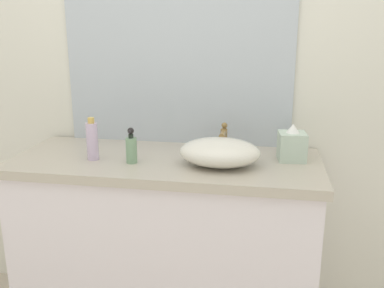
{
  "coord_description": "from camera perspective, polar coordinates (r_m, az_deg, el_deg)",
  "views": [
    {
      "loc": [
        0.36,
        -1.41,
        1.49
      ],
      "look_at": [
        0.05,
        0.38,
        0.98
      ],
      "focal_mm": 39.94,
      "sensor_mm": 36.0,
      "label": 1
    }
  ],
  "objects": [
    {
      "name": "lotion_bottle",
      "position": [
        1.96,
        -13.18,
        0.46
      ],
      "size": [
        0.05,
        0.05,
        0.19
      ],
      "color": "silver",
      "rests_on": "vanity_counter"
    },
    {
      "name": "sink_basin",
      "position": [
        1.84,
        3.74,
        -1.1
      ],
      "size": [
        0.35,
        0.26,
        0.12
      ],
      "primitive_type": "ellipsoid",
      "color": "silver",
      "rests_on": "vanity_counter"
    },
    {
      "name": "tissue_box",
      "position": [
        1.96,
        13.21,
        -0.09
      ],
      "size": [
        0.13,
        0.13,
        0.17
      ],
      "color": "#B6CCB8",
      "rests_on": "vanity_counter"
    },
    {
      "name": "bathroom_wall_rear",
      "position": [
        2.18,
        0.41,
        10.53
      ],
      "size": [
        6.0,
        0.06,
        2.6
      ],
      "primitive_type": "cube",
      "color": "silver",
      "rests_on": "ground"
    },
    {
      "name": "soap_dispenser",
      "position": [
        1.89,
        -8.1,
        -0.58
      ],
      "size": [
        0.05,
        0.05,
        0.16
      ],
      "color": "gray",
      "rests_on": "vanity_counter"
    },
    {
      "name": "vanity_counter",
      "position": [
        2.13,
        -3.4,
        -13.54
      ],
      "size": [
        1.41,
        0.58,
        0.9
      ],
      "color": "white",
      "rests_on": "ground"
    },
    {
      "name": "faucet",
      "position": [
        1.98,
        4.23,
        0.83
      ],
      "size": [
        0.03,
        0.13,
        0.15
      ],
      "color": "olive",
      "rests_on": "vanity_counter"
    },
    {
      "name": "wall_mirror_panel",
      "position": [
        2.15,
        -1.99,
        11.96
      ],
      "size": [
        1.14,
        0.01,
        0.9
      ],
      "primitive_type": "cube",
      "color": "#B2BCC6",
      "rests_on": "vanity_counter"
    }
  ]
}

